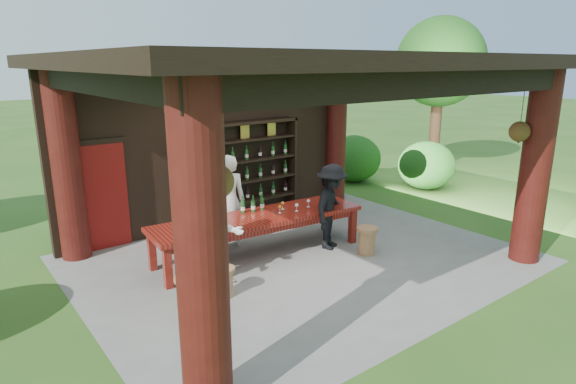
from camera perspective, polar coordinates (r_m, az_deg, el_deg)
ground at (r=8.67m, az=1.62°, el=-7.91°), size 90.00×90.00×0.00m
pavilion at (r=8.40m, az=-0.19°, el=6.50°), size 7.50×6.00×3.60m
wine_shelf at (r=10.48m, az=-4.89°, el=2.45°), size 2.49×0.38×2.19m
tasting_table at (r=8.61m, az=-3.45°, el=-3.54°), size 3.98×1.35×0.75m
stool_near_left at (r=7.34m, az=-7.62°, el=-10.42°), size 0.35×0.35×0.46m
stool_near_right at (r=8.89m, az=9.33°, el=-5.62°), size 0.39×0.39×0.51m
stool_far_left at (r=7.17m, az=-11.98°, el=-11.35°), size 0.33×0.33×0.44m
host at (r=9.05m, az=-7.05°, el=-1.08°), size 0.75×0.62×1.76m
guest_woman at (r=7.53m, az=-8.10°, el=-5.35°), size 0.90×0.79×1.56m
guest_man at (r=8.94m, az=5.17°, el=-1.76°), size 1.20×1.00×1.61m
table_bottles at (r=8.79m, az=-4.20°, el=-1.33°), size 0.46×0.14×0.31m
table_glasses at (r=8.87m, az=0.48°, el=-1.69°), size 0.72×0.32×0.15m
napkin_basket at (r=8.08m, az=-9.04°, el=-3.61°), size 0.28×0.20×0.14m
shrubs at (r=9.07m, az=4.07°, el=-3.07°), size 14.20×7.99×1.36m
trees at (r=11.66m, az=7.23°, el=14.90°), size 21.73×9.93×4.80m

